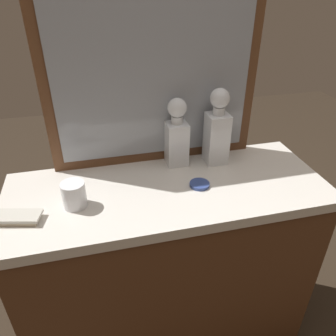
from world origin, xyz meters
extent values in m
plane|color=#2D2319|center=(0.00, 0.00, 0.00)|extent=(6.00, 6.00, 0.00)
cube|color=brown|center=(0.00, 0.00, 0.40)|extent=(1.13, 0.45, 0.80)
cube|color=silver|center=(0.00, 0.00, 0.82)|extent=(1.17, 0.46, 0.04)
cube|color=brown|center=(0.00, 0.22, 1.21)|extent=(0.81, 0.03, 0.74)
cube|color=gray|center=(0.00, 0.20, 1.21)|extent=(0.73, 0.01, 0.66)
cube|color=white|center=(0.23, 0.14, 0.94)|extent=(0.08, 0.08, 0.20)
cube|color=#9E5619|center=(0.23, 0.14, 0.92)|extent=(0.07, 0.07, 0.16)
cylinder|color=white|center=(0.23, 0.14, 1.06)|extent=(0.05, 0.05, 0.03)
sphere|color=white|center=(0.23, 0.14, 1.11)|extent=(0.08, 0.08, 0.08)
cube|color=white|center=(0.07, 0.16, 0.92)|extent=(0.08, 0.08, 0.17)
cube|color=#9E5619|center=(0.07, 0.16, 0.90)|extent=(0.07, 0.07, 0.13)
cylinder|color=white|center=(0.07, 0.16, 1.03)|extent=(0.05, 0.05, 0.03)
sphere|color=white|center=(0.07, 0.16, 1.07)|extent=(0.07, 0.07, 0.07)
cylinder|color=white|center=(-0.33, -0.03, 0.88)|extent=(0.08, 0.08, 0.09)
cylinder|color=silver|center=(-0.33, -0.03, 0.84)|extent=(0.07, 0.07, 0.01)
cube|color=#B7A88C|center=(-0.51, -0.07, 0.84)|extent=(0.16, 0.09, 0.01)
cube|color=beige|center=(-0.51, -0.07, 0.86)|extent=(0.18, 0.10, 0.01)
cylinder|color=#33478C|center=(0.11, -0.02, 0.84)|extent=(0.07, 0.07, 0.01)
camera|label=1|loc=(-0.23, -0.95, 1.52)|focal=35.07mm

